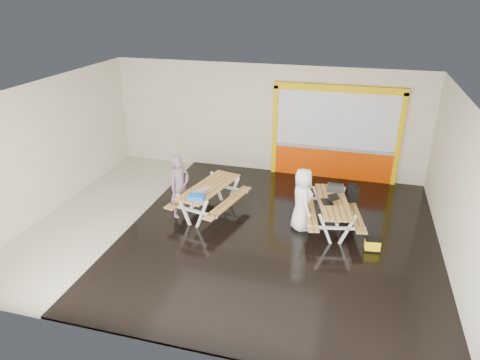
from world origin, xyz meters
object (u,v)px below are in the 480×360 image
(person_left, at_px, (180,187))
(person_right, at_px, (302,200))
(toolbox, at_px, (335,188))
(backpack, at_px, (352,193))
(fluke_bag, at_px, (372,245))
(laptop_left, at_px, (200,191))
(blue_pouch, at_px, (196,197))
(dark_case, at_px, (303,225))
(laptop_right, at_px, (329,200))
(picnic_table_left, at_px, (209,193))
(picnic_table_right, at_px, (333,207))

(person_left, xyz_separation_m, person_right, (3.17, 0.18, -0.05))
(person_left, relative_size, toolbox, 4.20)
(backpack, height_order, fluke_bag, backpack)
(person_right, xyz_separation_m, laptop_left, (-2.55, -0.33, 0.06))
(blue_pouch, height_order, dark_case, blue_pouch)
(person_left, height_order, laptop_right, person_left)
(person_right, distance_m, toolbox, 1.09)
(picnic_table_left, bearing_deg, backpack, 12.21)
(person_right, bearing_deg, backpack, -74.72)
(picnic_table_left, relative_size, person_right, 1.46)
(person_left, bearing_deg, picnic_table_right, -58.08)
(picnic_table_left, height_order, blue_pouch, blue_pouch)
(laptop_left, relative_size, backpack, 1.10)
(blue_pouch, height_order, toolbox, toolbox)
(picnic_table_left, relative_size, toolbox, 5.84)
(toolbox, height_order, fluke_bag, toolbox)
(laptop_right, height_order, backpack, backpack)
(picnic_table_right, distance_m, person_right, 0.80)
(laptop_right, distance_m, toolbox, 0.69)
(laptop_right, bearing_deg, laptop_left, -172.02)
(blue_pouch, bearing_deg, laptop_left, 94.72)
(picnic_table_right, relative_size, laptop_right, 4.58)
(blue_pouch, distance_m, backpack, 4.03)
(picnic_table_left, distance_m, laptop_right, 3.12)
(laptop_left, relative_size, toolbox, 1.35)
(toolbox, bearing_deg, laptop_right, -98.09)
(backpack, relative_size, fluke_bag, 1.30)
(laptop_left, bearing_deg, person_right, 7.46)
(fluke_bag, bearing_deg, blue_pouch, -179.15)
(blue_pouch, xyz_separation_m, fluke_bag, (4.26, 0.06, -0.70))
(laptop_right, distance_m, dark_case, 0.95)
(toolbox, relative_size, dark_case, 1.07)
(laptop_left, distance_m, blue_pouch, 0.34)
(person_right, xyz_separation_m, blue_pouch, (-2.52, -0.67, 0.06))
(dark_case, distance_m, fluke_bag, 1.79)
(person_left, xyz_separation_m, laptop_right, (3.82, 0.30, -0.03))
(picnic_table_right, xyz_separation_m, person_left, (-3.91, -0.39, 0.27))
(person_right, distance_m, laptop_right, 0.66)
(backpack, height_order, dark_case, backpack)
(backpack, bearing_deg, toolbox, -164.77)
(picnic_table_left, xyz_separation_m, laptop_left, (-0.08, -0.46, 0.26))
(picnic_table_right, relative_size, blue_pouch, 5.88)
(picnic_table_right, height_order, backpack, backpack)
(picnic_table_left, bearing_deg, toolbox, 11.80)
(picnic_table_right, xyz_separation_m, person_right, (-0.74, -0.21, 0.23))
(laptop_right, bearing_deg, blue_pouch, -166.08)
(person_left, relative_size, backpack, 3.43)
(person_left, distance_m, backpack, 4.49)
(person_right, height_order, backpack, person_right)
(person_left, height_order, backpack, person_left)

